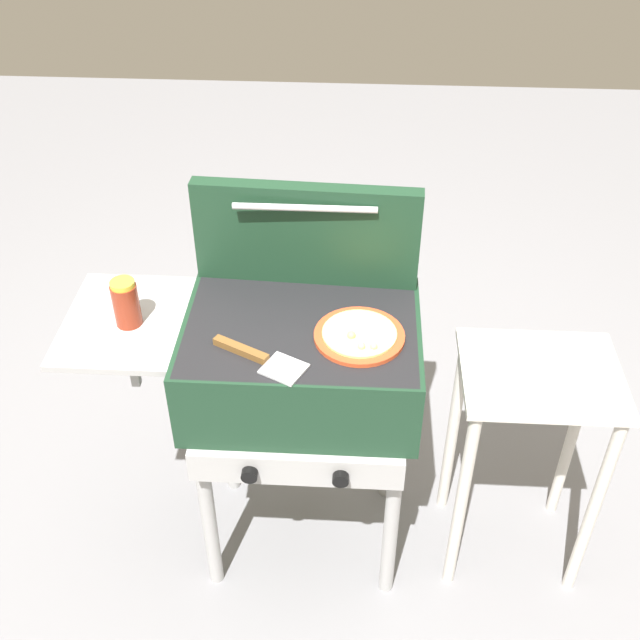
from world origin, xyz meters
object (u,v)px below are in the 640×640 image
grill (297,366)px  pizza_cheese (359,335)px  prep_table (529,428)px  topping_bowl_middle (592,359)px  sauce_jar (126,303)px  spatula (258,357)px  topping_bowl_far (516,351)px  topping_bowl_near (555,373)px

grill → pizza_cheese: size_ratio=4.02×
pizza_cheese → prep_table: size_ratio=0.31×
topping_bowl_middle → sauce_jar: bearing=-177.5°
sauce_jar → prep_table: size_ratio=0.18×
pizza_cheese → spatula: (-0.25, -0.10, -0.00)m
sauce_jar → spatula: sauce_jar is taller
topping_bowl_far → topping_bowl_middle: (0.20, -0.02, 0.00)m
grill → spatula: 0.22m
topping_bowl_near → sauce_jar: bearing=179.4°
grill → topping_bowl_far: bearing=6.1°
spatula → topping_bowl_far: (0.69, 0.21, -0.12)m
topping_bowl_near → topping_bowl_middle: (0.11, 0.07, -0.00)m
pizza_cheese → sauce_jar: size_ratio=1.76×
grill → spatula: spatula is taller
spatula → topping_bowl_near: size_ratio=2.58×
topping_bowl_far → topping_bowl_middle: size_ratio=1.14×
topping_bowl_far → topping_bowl_near: bearing=-43.6°
spatula → topping_bowl_middle: (0.89, 0.18, -0.12)m
grill → sauce_jar: sauce_jar is taller
grill → prep_table: bearing=0.4°
grill → topping_bowl_middle: 0.81m
sauce_jar → prep_table: bearing=0.9°
spatula → prep_table: size_ratio=0.34×
grill → topping_bowl_near: size_ratio=9.63×
sauce_jar → topping_bowl_far: (1.05, 0.08, -0.18)m
pizza_cheese → topping_bowl_middle: 0.66m
grill → spatula: (-0.08, -0.14, 0.15)m
topping_bowl_near → topping_bowl_far: size_ratio=0.89×
spatula → prep_table: 0.85m
grill → topping_bowl_far: size_ratio=8.59×
pizza_cheese → topping_bowl_near: 0.54m
pizza_cheese → topping_bowl_far: bearing=13.5°
sauce_jar → topping_bowl_far: 1.07m
grill → topping_bowl_far: 0.61m
prep_table → topping_bowl_middle: 0.28m
pizza_cheese → sauce_jar: (-0.62, 0.03, 0.06)m
grill → prep_table: (0.67, 0.00, -0.21)m
grill → pizza_cheese: (0.17, -0.04, 0.15)m
spatula → topping_bowl_far: 0.73m
topping_bowl_far → topping_bowl_middle: 0.21m
spatula → topping_bowl_far: bearing=16.6°
spatula → topping_bowl_middle: 0.92m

